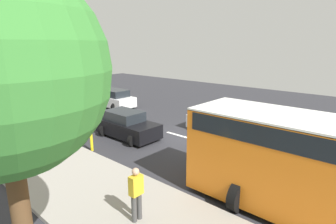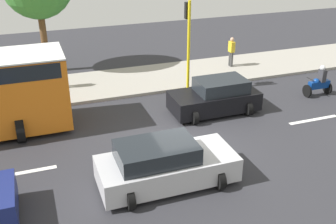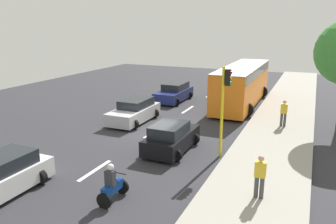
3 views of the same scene
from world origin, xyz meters
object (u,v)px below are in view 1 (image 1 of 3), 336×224
car_silver (226,122)px  traffic_light_corner (86,94)px  motorcycle (75,111)px  pedestrian_by_tree (136,193)px  car_white (112,98)px  pedestrian_near_signal (10,127)px  street_tree_center (0,72)px  car_black (127,125)px

car_silver → traffic_light_corner: traffic_light_corner is taller
motorcycle → pedestrian_by_tree: (4.93, 11.90, 0.42)m
motorcycle → traffic_light_corner: traffic_light_corner is taller
car_silver → motorcycle: 10.48m
car_white → pedestrian_near_signal: (9.28, 3.63, 0.35)m
car_silver → pedestrian_by_tree: 9.65m
car_silver → pedestrian_near_signal: (9.40, -7.34, 0.35)m
pedestrian_by_tree → street_tree_center: bearing=5.0°
car_white → traffic_light_corner: traffic_light_corner is taller
motorcycle → traffic_light_corner: 6.81m
street_tree_center → pedestrian_near_signal: bearing=-107.3°
car_white → traffic_light_corner: 10.31m
pedestrian_near_signal → car_black: bearing=145.7°
car_silver → pedestrian_near_signal: 11.93m
pedestrian_by_tree → traffic_light_corner: size_ratio=0.38×
car_black → pedestrian_near_signal: 6.08m
car_silver → pedestrian_by_tree: size_ratio=2.62×
car_silver → traffic_light_corner: size_ratio=0.98×
traffic_light_corner → car_silver: bearing=152.6°
car_black → pedestrian_near_signal: size_ratio=2.30×
pedestrian_by_tree → traffic_light_corner: bearing=-110.9°
pedestrian_near_signal → street_tree_center: (3.12, 10.01, 3.77)m
motorcycle → traffic_light_corner: bearing=65.9°
pedestrian_near_signal → pedestrian_by_tree: (-0.05, 9.73, 0.00)m
car_white → car_black: same height
street_tree_center → car_white: bearing=-132.3°
car_black → street_tree_center: 11.25m
car_silver → traffic_light_corner: (7.04, -3.65, 2.22)m
traffic_light_corner → street_tree_center: street_tree_center is taller
motorcycle → pedestrian_near_signal: size_ratio=0.91×
car_black → pedestrian_by_tree: pedestrian_by_tree is taller
traffic_light_corner → pedestrian_near_signal: bearing=-57.4°
car_white → motorcycle: size_ratio=2.95×
car_white → motorcycle: 4.54m
motorcycle → car_white: bearing=-161.2°
pedestrian_near_signal → traffic_light_corner: (-2.36, 3.69, 1.87)m
car_black → traffic_light_corner: 3.47m
pedestrian_by_tree → traffic_light_corner: (-2.31, -6.04, 1.87)m
street_tree_center → car_black: bearing=-141.0°
car_white → traffic_light_corner: size_ratio=1.00×
pedestrian_by_tree → traffic_light_corner: traffic_light_corner is taller
car_black → pedestrian_by_tree: (4.97, 6.31, 0.35)m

